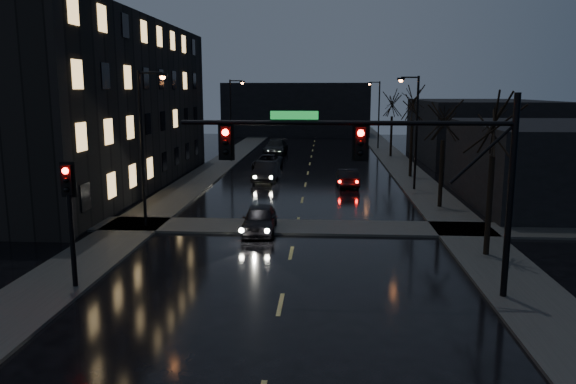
% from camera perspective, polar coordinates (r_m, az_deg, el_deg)
% --- Properties ---
extents(sidewalk_left, '(3.00, 140.00, 0.12)m').
position_cam_1_polar(sidewalk_left, '(46.36, -8.64, 1.56)').
color(sidewalk_left, '#2D2D2B').
rests_on(sidewalk_left, ground).
extents(sidewalk_right, '(3.00, 140.00, 0.12)m').
position_cam_1_polar(sidewalk_right, '(45.84, 12.60, 1.32)').
color(sidewalk_right, '#2D2D2B').
rests_on(sidewalk_right, ground).
extents(sidewalk_cross, '(40.00, 3.00, 0.12)m').
position_cam_1_polar(sidewalk_cross, '(29.14, 0.85, -3.58)').
color(sidewalk_cross, '#2D2D2B').
rests_on(sidewalk_cross, ground).
extents(apartment_block, '(12.00, 30.00, 12.00)m').
position_cam_1_polar(apartment_block, '(43.61, -20.73, 8.30)').
color(apartment_block, black).
rests_on(apartment_block, ground).
extents(commercial_right_near, '(10.00, 14.00, 5.00)m').
position_cam_1_polar(commercial_right_near, '(38.69, 25.10, 2.60)').
color(commercial_right_near, black).
rests_on(commercial_right_near, ground).
extents(commercial_right_far, '(12.00, 18.00, 6.00)m').
position_cam_1_polar(commercial_right_far, '(59.94, 18.92, 5.93)').
color(commercial_right_far, black).
rests_on(commercial_right_far, ground).
extents(far_block, '(22.00, 10.00, 8.00)m').
position_cam_1_polar(far_block, '(87.91, 0.88, 8.39)').
color(far_block, black).
rests_on(far_block, ground).
extents(signal_mast, '(11.11, 0.41, 7.00)m').
position_cam_1_polar(signal_mast, '(19.02, 11.08, 3.47)').
color(signal_mast, black).
rests_on(signal_mast, ground).
extents(signal_pole_left, '(0.35, 0.41, 4.53)m').
position_cam_1_polar(signal_pole_left, '(21.15, -21.28, -1.46)').
color(signal_pole_left, black).
rests_on(signal_pole_left, ground).
extents(tree_near, '(3.52, 3.52, 8.08)m').
position_cam_1_polar(tree_near, '(24.76, 20.32, 7.72)').
color(tree_near, black).
rests_on(tree_near, ground).
extents(tree_mid_a, '(3.30, 3.30, 7.58)m').
position_cam_1_polar(tree_mid_a, '(34.48, 15.59, 7.91)').
color(tree_mid_a, black).
rests_on(tree_mid_a, ground).
extents(tree_mid_b, '(3.74, 3.74, 8.59)m').
position_cam_1_polar(tree_mid_b, '(46.27, 12.61, 9.56)').
color(tree_mid_b, black).
rests_on(tree_mid_b, ground).
extents(tree_far, '(3.43, 3.43, 7.88)m').
position_cam_1_polar(tree_far, '(60.15, 10.56, 9.25)').
color(tree_far, black).
rests_on(tree_far, ground).
extents(streetlight_l_near, '(1.53, 0.28, 8.00)m').
position_cam_1_polar(streetlight_l_near, '(29.26, -14.24, 5.53)').
color(streetlight_l_near, black).
rests_on(streetlight_l_near, ground).
extents(streetlight_l_far, '(1.53, 0.28, 8.00)m').
position_cam_1_polar(streetlight_l_far, '(55.52, -5.63, 7.96)').
color(streetlight_l_far, black).
rests_on(streetlight_l_far, ground).
extents(streetlight_r_mid, '(1.53, 0.28, 8.00)m').
position_cam_1_polar(streetlight_r_mid, '(40.28, 12.64, 6.85)').
color(streetlight_r_mid, black).
rests_on(streetlight_r_mid, ground).
extents(streetlight_r_far, '(1.53, 0.28, 8.00)m').
position_cam_1_polar(streetlight_r_far, '(68.06, 9.05, 8.33)').
color(streetlight_r_far, black).
rests_on(streetlight_r_far, ground).
extents(oncoming_car_a, '(1.76, 4.09, 1.38)m').
position_cam_1_polar(oncoming_car_a, '(28.19, -2.90, -2.76)').
color(oncoming_car_a, black).
rests_on(oncoming_car_a, ground).
extents(oncoming_car_b, '(1.88, 4.67, 1.51)m').
position_cam_1_polar(oncoming_car_b, '(43.89, -2.25, 2.09)').
color(oncoming_car_b, black).
rests_on(oncoming_car_b, ground).
extents(oncoming_car_c, '(2.66, 4.86, 1.29)m').
position_cam_1_polar(oncoming_car_c, '(50.67, -2.09, 3.09)').
color(oncoming_car_c, black).
rests_on(oncoming_car_c, ground).
extents(oncoming_car_d, '(2.51, 5.72, 1.64)m').
position_cam_1_polar(oncoming_car_d, '(61.75, -1.25, 4.57)').
color(oncoming_car_d, black).
rests_on(oncoming_car_d, ground).
extents(lead_car, '(1.71, 4.15, 1.34)m').
position_cam_1_polar(lead_car, '(41.73, 6.02, 1.49)').
color(lead_car, black).
rests_on(lead_car, ground).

